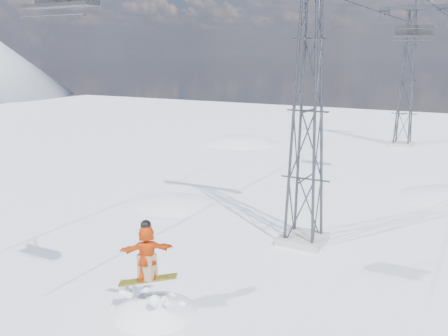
{
  "coord_description": "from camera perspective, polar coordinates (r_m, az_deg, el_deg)",
  "views": [
    {
      "loc": [
        7.13,
        -10.81,
        7.74
      ],
      "look_at": [
        -0.97,
        4.32,
        3.76
      ],
      "focal_mm": 40.0,
      "sensor_mm": 36.0,
      "label": 1
    }
  ],
  "objects": [
    {
      "name": "lift_tower_far",
      "position": [
        44.33,
        20.17,
        9.35
      ],
      "size": [
        5.2,
        1.8,
        11.43
      ],
      "color": "#999999",
      "rests_on": "ground"
    },
    {
      "name": "snow_terrain",
      "position": [
        38.33,
        7.14,
        -13.92
      ],
      "size": [
        39.0,
        37.0,
        22.0
      ],
      "color": "white",
      "rests_on": "ground"
    },
    {
      "name": "lift_chair_mid",
      "position": [
        29.89,
        20.86,
        14.35
      ],
      "size": [
        2.03,
        0.58,
        2.51
      ],
      "color": "#232326",
      "rests_on": "ground"
    },
    {
      "name": "ground",
      "position": [
        15.09,
        -4.73,
        -17.84
      ],
      "size": [
        120.0,
        120.0,
        0.0
      ],
      "primitive_type": "plane",
      "color": "white",
      "rests_on": "ground"
    },
    {
      "name": "lift_tower_near",
      "position": [
        19.98,
        9.55,
        6.36
      ],
      "size": [
        5.2,
        1.8,
        11.43
      ],
      "color": "#999999",
      "rests_on": "ground"
    }
  ]
}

